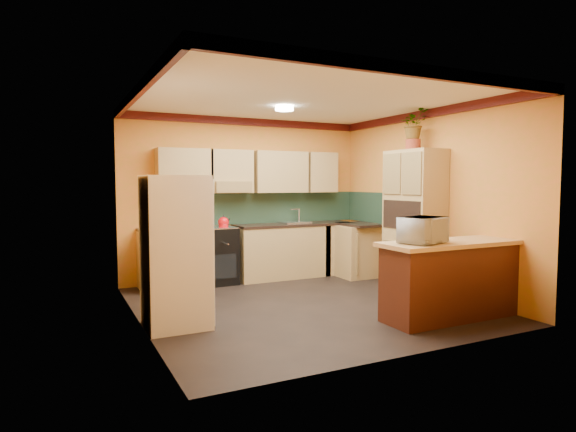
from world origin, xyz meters
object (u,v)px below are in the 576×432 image
at_px(stove, 217,255).
at_px(microwave, 423,230).
at_px(fridge, 175,252).
at_px(base_cabinets_back, 253,254).
at_px(breakfast_bar, 453,281).
at_px(pantry, 414,221).

relative_size(stove, microwave, 1.68).
bearing_deg(fridge, base_cabinets_back, 49.13).
bearing_deg(base_cabinets_back, breakfast_bar, -67.28).
distance_m(breakfast_bar, microwave, 0.80).
xyz_separation_m(base_cabinets_back, pantry, (1.85, -1.80, 0.61)).
xyz_separation_m(base_cabinets_back, microwave, (0.83, -3.13, 0.64)).
height_order(stove, pantry, pantry).
height_order(fridge, breakfast_bar, fridge).
distance_m(base_cabinets_back, microwave, 3.30).
bearing_deg(stove, pantry, -36.01).
height_order(base_cabinets_back, fridge, fridge).
xyz_separation_m(pantry, microwave, (-1.02, -1.34, 0.03)).
bearing_deg(stove, microwave, -65.17).
xyz_separation_m(pantry, breakfast_bar, (-0.54, -1.34, -0.61)).
xyz_separation_m(base_cabinets_back, breakfast_bar, (1.31, -3.13, 0.00)).
relative_size(base_cabinets_back, pantry, 1.74).
bearing_deg(stove, base_cabinets_back, 0.00).
distance_m(base_cabinets_back, breakfast_bar, 3.40).
bearing_deg(breakfast_bar, base_cabinets_back, 112.72).
bearing_deg(fridge, breakfast_bar, -19.94).
xyz_separation_m(fridge, pantry, (3.60, 0.22, 0.20)).
height_order(base_cabinets_back, breakfast_bar, same).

